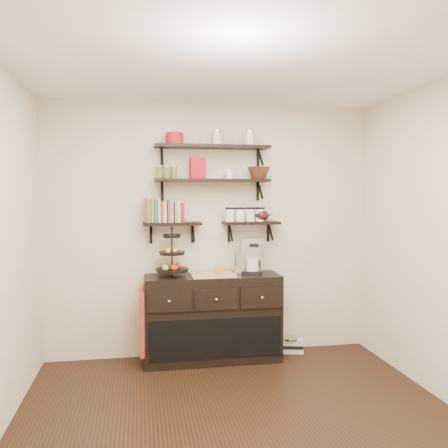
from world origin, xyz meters
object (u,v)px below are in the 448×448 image
radio (290,345)px  sideboard (213,318)px  coffee_maker (251,256)px  fruit_stand (172,260)px

radio → sideboard: bearing=-161.3°
sideboard → coffee_maker: size_ratio=3.65×
sideboard → radio: size_ratio=4.71×
coffee_maker → radio: coffee_maker is taller
sideboard → coffee_maker: coffee_maker is taller
sideboard → radio: 0.96m
sideboard → radio: bearing=5.6°
fruit_stand → radio: (1.30, 0.08, -0.99)m
sideboard → coffee_maker: (0.42, 0.03, 0.63)m
coffee_maker → radio: bearing=16.7°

